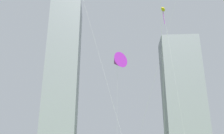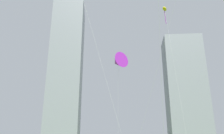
{
  "view_description": "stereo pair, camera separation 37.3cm",
  "coord_description": "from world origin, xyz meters",
  "px_view_note": "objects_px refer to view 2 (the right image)",
  "views": [
    {
      "loc": [
        -0.75,
        -13.24,
        1.78
      ],
      "look_at": [
        -2.4,
        11.56,
        10.75
      ],
      "focal_mm": 39.32,
      "sensor_mm": 36.0,
      "label": 1
    },
    {
      "loc": [
        -0.38,
        -13.21,
        1.78
      ],
      "look_at": [
        -2.4,
        11.56,
        10.75
      ],
      "focal_mm": 39.32,
      "sensor_mm": 36.0,
      "label": 2
    }
  ],
  "objects_px": {
    "kite_flying_0": "(165,9)",
    "distant_highrise_1": "(66,75)",
    "kite_flying_4": "(118,62)",
    "distant_highrise_0": "(186,94)"
  },
  "relations": [
    {
      "from": "kite_flying_0",
      "to": "distant_highrise_0",
      "type": "relative_size",
      "value": 0.44
    },
    {
      "from": "distant_highrise_1",
      "to": "kite_flying_4",
      "type": "bearing_deg",
      "value": -78.71
    },
    {
      "from": "distant_highrise_0",
      "to": "kite_flying_0",
      "type": "bearing_deg",
      "value": -104.44
    },
    {
      "from": "kite_flying_0",
      "to": "distant_highrise_1",
      "type": "xyz_separation_m",
      "value": [
        -45.44,
        90.85,
        16.46
      ]
    },
    {
      "from": "kite_flying_0",
      "to": "distant_highrise_1",
      "type": "height_order",
      "value": "distant_highrise_1"
    },
    {
      "from": "kite_flying_4",
      "to": "distant_highrise_0",
      "type": "height_order",
      "value": "distant_highrise_0"
    },
    {
      "from": "distant_highrise_1",
      "to": "kite_flying_0",
      "type": "bearing_deg",
      "value": -71.87
    },
    {
      "from": "kite_flying_0",
      "to": "distant_highrise_1",
      "type": "bearing_deg",
      "value": 116.57
    },
    {
      "from": "kite_flying_4",
      "to": "distant_highrise_1",
      "type": "xyz_separation_m",
      "value": [
        -36.42,
        101.5,
        31.75
      ]
    },
    {
      "from": "kite_flying_0",
      "to": "distant_highrise_1",
      "type": "distance_m",
      "value": 102.91
    }
  ]
}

